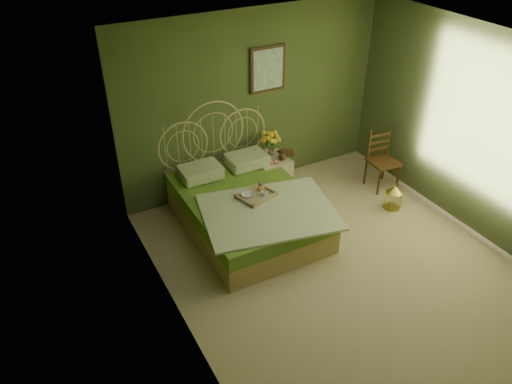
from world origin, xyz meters
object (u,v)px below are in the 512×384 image
birdcage (393,197)px  nightstand (271,169)px  bed (246,206)px  chair (381,156)px

birdcage → nightstand: bearing=135.3°
bed → birdcage: bed is taller
nightstand → chair: (1.49, -0.66, 0.15)m
chair → birdcage: size_ratio=2.52×
nightstand → birdcage: (1.27, -1.26, -0.17)m
nightstand → birdcage: bearing=-44.7°
nightstand → chair: size_ratio=1.07×
bed → nightstand: bearing=40.3°
chair → birdcage: bearing=-106.5°
bed → nightstand: 0.99m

